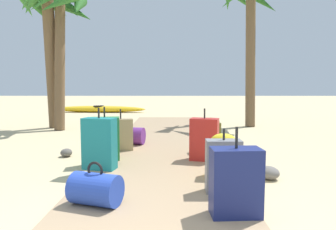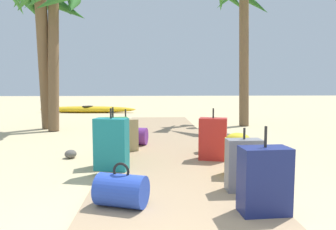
% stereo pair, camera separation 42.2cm
% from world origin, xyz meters
% --- Properties ---
extents(ground_plane, '(60.00, 60.00, 0.00)m').
position_xyz_m(ground_plane, '(0.00, 3.63, 0.00)').
color(ground_plane, '#CCB789').
extents(boardwalk, '(1.85, 9.09, 0.08)m').
position_xyz_m(boardwalk, '(0.00, 4.54, 0.04)').
color(boardwalk, tan).
rests_on(boardwalk, ground).
extents(suitcase_grey, '(0.37, 0.19, 0.67)m').
position_xyz_m(suitcase_grey, '(0.70, 1.44, 0.36)').
color(suitcase_grey, slate).
rests_on(suitcase_grey, boardwalk).
extents(suitcase_tan, '(0.44, 0.26, 0.71)m').
position_xyz_m(suitcase_tan, '(-0.70, 3.55, 0.35)').
color(suitcase_tan, tan).
rests_on(suitcase_tan, boardwalk).
extents(backpack_olive, '(0.35, 0.21, 0.58)m').
position_xyz_m(backpack_olive, '(0.81, 3.41, 0.38)').
color(backpack_olive, olive).
rests_on(backpack_olive, boardwalk).
extents(backpack_yellow, '(0.34, 0.29, 0.53)m').
position_xyz_m(backpack_yellow, '(0.79, 1.99, 0.36)').
color(backpack_yellow, gold).
rests_on(backpack_yellow, boardwalk).
extents(suitcase_red, '(0.46, 0.34, 0.77)m').
position_xyz_m(suitcase_red, '(0.66, 2.84, 0.39)').
color(suitcase_red, red).
rests_on(suitcase_red, boardwalk).
extents(suitcase_teal, '(0.47, 0.30, 0.82)m').
position_xyz_m(suitcase_teal, '(-0.79, 2.33, 0.42)').
color(suitcase_teal, '#197A7F').
rests_on(suitcase_teal, boardwalk).
extents(suitcase_navy, '(0.43, 0.26, 0.77)m').
position_xyz_m(suitcase_navy, '(0.71, 0.85, 0.37)').
color(suitcase_navy, navy).
rests_on(suitcase_navy, boardwalk).
extents(suitcase_green, '(0.46, 0.30, 0.80)m').
position_xyz_m(suitcase_green, '(-0.83, 2.85, 0.40)').
color(suitcase_green, '#237538').
rests_on(suitcase_green, boardwalk).
extents(duffel_bag_purple, '(0.69, 0.45, 0.43)m').
position_xyz_m(duffel_bag_purple, '(-0.66, 4.11, 0.24)').
color(duffel_bag_purple, '#6B2D84').
rests_on(duffel_bag_purple, boardwalk).
extents(duffel_bag_blue, '(0.53, 0.43, 0.41)m').
position_xyz_m(duffel_bag_blue, '(-0.55, 1.07, 0.23)').
color(duffel_bag_blue, '#2847B7').
rests_on(duffel_bag_blue, boardwalk).
extents(palm_tree_far_right, '(2.13, 2.20, 4.37)m').
position_xyz_m(palm_tree_far_right, '(2.50, 7.33, 3.39)').
color(palm_tree_far_right, brown).
rests_on(palm_tree_far_right, ground).
extents(palm_tree_far_left, '(2.04, 2.19, 4.06)m').
position_xyz_m(palm_tree_far_left, '(-3.11, 6.87, 3.07)').
color(palm_tree_far_left, brown).
rests_on(palm_tree_far_left, ground).
extents(palm_tree_near_left, '(1.98, 2.05, 3.76)m').
position_xyz_m(palm_tree_near_left, '(-2.83, 6.66, 2.89)').
color(palm_tree_near_left, brown).
rests_on(palm_tree_near_left, ground).
extents(kayak, '(4.23, 0.89, 0.30)m').
position_xyz_m(kayak, '(-3.02, 12.01, 0.14)').
color(kayak, gold).
rests_on(kayak, ground).
extents(rock_left_mid, '(0.32, 0.34, 0.22)m').
position_xyz_m(rock_left_mid, '(-1.20, 5.70, 0.11)').
color(rock_left_mid, gray).
rests_on(rock_left_mid, ground).
extents(rock_right_mid, '(0.39, 0.38, 0.17)m').
position_xyz_m(rock_right_mid, '(1.40, 2.15, 0.08)').
color(rock_right_mid, slate).
rests_on(rock_right_mid, ground).
extents(rock_left_far, '(0.20, 0.22, 0.14)m').
position_xyz_m(rock_left_far, '(-1.59, 3.38, 0.07)').
color(rock_left_far, '#5B5651').
rests_on(rock_left_far, ground).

